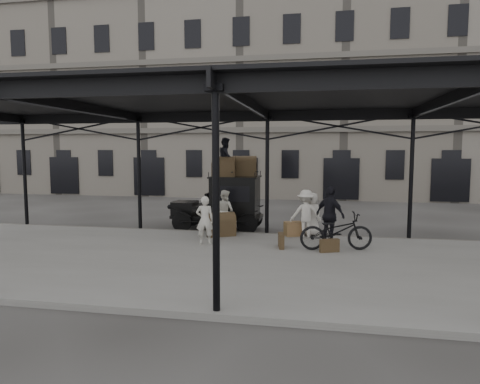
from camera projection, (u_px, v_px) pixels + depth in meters
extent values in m
plane|color=#383533|center=(259.00, 249.00, 13.92)|extent=(120.00, 120.00, 0.00)
cube|color=slate|center=(249.00, 263.00, 11.96)|extent=(28.00, 8.00, 0.15)
cylinder|color=black|center=(25.00, 176.00, 17.51)|extent=(0.14, 0.14, 4.30)
cylinder|color=black|center=(267.00, 179.00, 15.66)|extent=(0.14, 0.14, 4.30)
cylinder|color=black|center=(216.00, 207.00, 8.03)|extent=(0.14, 0.14, 4.30)
cube|color=black|center=(268.00, 115.00, 15.43)|extent=(22.00, 0.10, 0.45)
cube|color=black|center=(215.00, 81.00, 7.80)|extent=(22.00, 0.10, 0.45)
cube|color=black|center=(251.00, 98.00, 11.80)|extent=(22.50, 9.00, 0.08)
cube|color=silver|center=(251.00, 95.00, 11.79)|extent=(18.00, 7.00, 0.04)
cube|color=slate|center=(295.00, 97.00, 30.83)|extent=(64.00, 8.00, 14.00)
cylinder|color=black|center=(182.00, 222.00, 16.78)|extent=(0.80, 0.10, 0.80)
cylinder|color=black|center=(193.00, 216.00, 18.18)|extent=(0.80, 0.10, 0.80)
cylinder|color=black|center=(247.00, 224.00, 16.30)|extent=(0.80, 0.10, 0.80)
cylinder|color=black|center=(253.00, 218.00, 17.70)|extent=(0.80, 0.10, 0.80)
cube|color=black|center=(217.00, 216.00, 17.24)|extent=(3.60, 1.25, 0.12)
cube|color=black|center=(185.00, 208.00, 17.45)|extent=(0.90, 1.00, 0.55)
cube|color=black|center=(174.00, 208.00, 17.54)|extent=(0.06, 0.70, 0.55)
cube|color=black|center=(204.00, 206.00, 17.30)|extent=(0.70, 1.30, 0.10)
cube|color=black|center=(235.00, 197.00, 17.02)|extent=(1.80, 1.45, 1.55)
cube|color=black|center=(232.00, 194.00, 16.28)|extent=(1.40, 0.02, 0.60)
cube|color=black|center=(235.00, 177.00, 16.94)|extent=(1.90, 1.55, 0.06)
imported|color=beige|center=(205.00, 220.00, 13.95)|extent=(0.64, 0.49, 1.58)
imported|color=silver|center=(225.00, 211.00, 15.87)|extent=(0.98, 0.92, 1.60)
imported|color=beige|center=(312.00, 214.00, 15.28)|extent=(0.91, 0.84, 1.56)
imported|color=black|center=(330.00, 215.00, 13.96)|extent=(1.15, 1.07, 1.90)
imported|color=silver|center=(306.00, 213.00, 15.06)|extent=(1.16, 0.77, 1.68)
imported|color=black|center=(336.00, 231.00, 13.13)|extent=(2.33, 1.19, 1.17)
imported|color=black|center=(226.00, 157.00, 16.83)|extent=(0.67, 0.81, 1.52)
cube|color=#946744|center=(293.00, 229.00, 15.34)|extent=(0.73, 0.65, 0.50)
cube|color=#493622|center=(281.00, 241.00, 13.45)|extent=(0.26, 0.62, 0.45)
cube|color=#493622|center=(329.00, 246.00, 12.87)|extent=(0.61, 0.38, 0.40)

